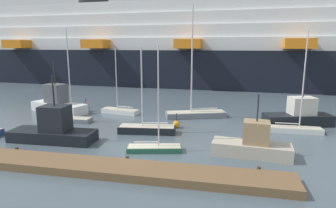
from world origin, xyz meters
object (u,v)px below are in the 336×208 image
Objects in this scene: fishing_boat_0 at (58,103)px; fishing_boat_1 at (54,130)px; channel_buoy_2 at (86,106)px; sailboat_6 at (69,118)px; sailboat_4 at (196,112)px; fishing_boat_3 at (299,116)px; sailboat_2 at (295,128)px; sailboat_5 at (154,147)px; channel_buoy_0 at (176,124)px; sailboat_0 at (147,129)px; sailboat_1 at (120,110)px; cruise_ship at (196,49)px; fishing_boat_2 at (253,144)px.

fishing_boat_0 is 11.52m from fishing_boat_1.
sailboat_6 is at bearing -77.62° from channel_buoy_2.
sailboat_4 is 13.72m from sailboat_6.
fishing_boat_1 is 1.04× the size of fishing_boat_3.
sailboat_2 is 0.97× the size of sailboat_6.
sailboat_5 reaches higher than fishing_boat_1.
fishing_boat_1 is 4.92× the size of channel_buoy_0.
fishing_boat_3 is (14.24, 5.69, 0.57)m from sailboat_0.
fishing_boat_3 is at bearing -171.95° from sailboat_1.
sailboat_5 reaches higher than fishing_boat_0.
fishing_boat_0 is at bearing 132.44° from sailboat_6.
sailboat_6 is (-9.19, 2.21, 0.01)m from sailboat_0.
fishing_boat_1 is at bearing -97.57° from cruise_ship.
sailboat_4 is at bearing 157.63° from sailboat_2.
fishing_boat_0 is at bearing 164.24° from fishing_boat_3.
sailboat_0 is 0.80× the size of sailboat_6.
fishing_boat_2 is at bearing -1.70° from fishing_boat_1.
sailboat_5 reaches higher than sailboat_0.
sailboat_2 reaches higher than channel_buoy_0.
fishing_boat_1 reaches higher than fishing_boat_2.
sailboat_6 is 5.41m from fishing_boat_0.
sailboat_1 is at bearing 161.66° from fishing_boat_3.
sailboat_0 reaches higher than fishing_boat_1.
sailboat_6 is at bearing -179.95° from channel_buoy_0.
sailboat_4 is (3.72, 6.83, 0.13)m from sailboat_0.
sailboat_0 is at bearing 100.25° from sailboat_5.
fishing_boat_3 is at bearing -162.57° from fishing_boat_0.
fishing_boat_3 is at bearing 154.82° from sailboat_4.
sailboat_4 is (8.99, -0.04, 0.18)m from sailboat_1.
sailboat_6 is 11.54m from channel_buoy_0.
sailboat_0 is 0.99× the size of fishing_boat_0.
fishing_boat_0 is at bearing -110.94° from cruise_ship.
sailboat_2 is (13.37, 3.01, 0.02)m from sailboat_0.
fishing_boat_3 reaches higher than channel_buoy_0.
sailboat_5 is 7.24m from fishing_boat_2.
channel_buoy_0 is at bearing 31.22° from fishing_boat_1.
sailboat_0 is 0.82× the size of sailboat_2.
fishing_boat_0 is at bearing -130.43° from channel_buoy_2.
sailboat_0 reaches higher than fishing_boat_3.
sailboat_6 is 7.34× the size of channel_buoy_2.
sailboat_4 is 4.81m from channel_buoy_0.
channel_buoy_0 is (2.35, 2.22, -0.06)m from sailboat_0.
sailboat_5 is 6.62m from channel_buoy_0.
cruise_ship is (9.59, 33.88, 6.87)m from sailboat_6.
sailboat_6 reaches higher than sailboat_0.
channel_buoy_0 is at bearing -26.69° from channel_buoy_2.
sailboat_6 is at bearing -178.74° from sailboat_2.
channel_buoy_2 is (-5.36, 1.88, -0.05)m from sailboat_1.
channel_buoy_2 is at bearing 165.79° from sailboat_2.
fishing_boat_0 is 5.96× the size of channel_buoy_2.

